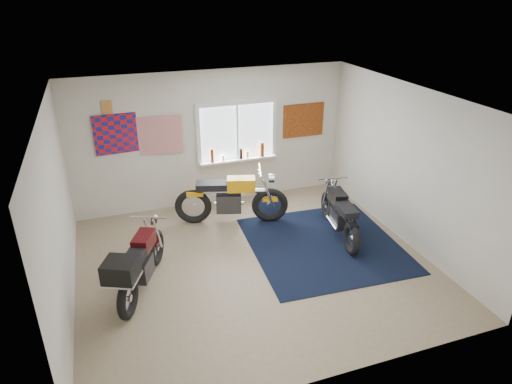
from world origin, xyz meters
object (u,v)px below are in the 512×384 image
object	(u,v)px
navy_rug	(324,244)
maroon_tourer	(138,265)
yellow_triumph	(231,199)
black_chrome_bike	(339,215)

from	to	relation	value
navy_rug	maroon_tourer	world-z (taller)	maroon_tourer
yellow_triumph	navy_rug	bearing A→B (deg)	-29.62
navy_rug	yellow_triumph	world-z (taller)	yellow_triumph
navy_rug	maroon_tourer	xyz separation A→B (m)	(-3.16, -0.33, 0.49)
navy_rug	yellow_triumph	distance (m)	1.91
yellow_triumph	maroon_tourer	distance (m)	2.52
yellow_triumph	black_chrome_bike	bearing A→B (deg)	-16.85
black_chrome_bike	maroon_tourer	world-z (taller)	maroon_tourer
yellow_triumph	maroon_tourer	world-z (taller)	yellow_triumph
navy_rug	black_chrome_bike	world-z (taller)	black_chrome_bike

